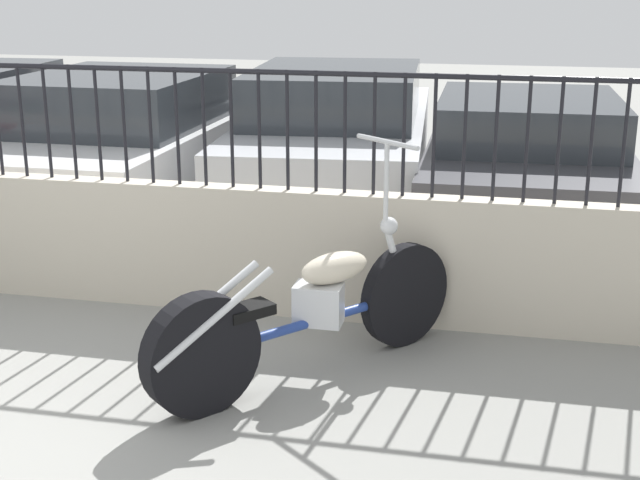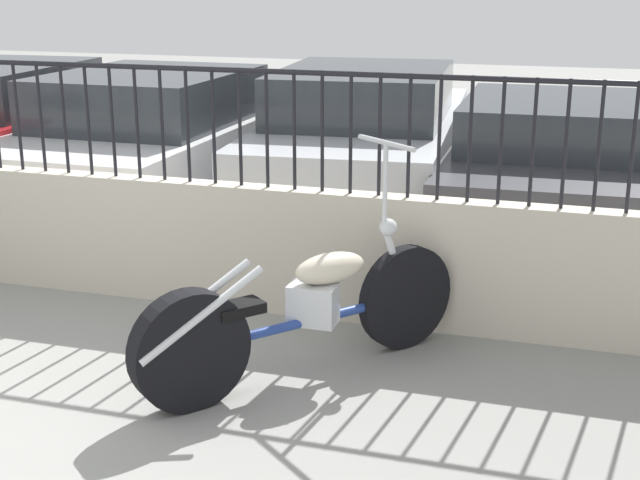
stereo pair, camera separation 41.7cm
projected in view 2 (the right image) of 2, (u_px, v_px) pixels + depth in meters
low_wall at (120, 235)px, 6.50m from camera, size 8.68×0.18×0.89m
fence_railing at (111, 102)px, 6.22m from camera, size 8.68×0.04×0.80m
motorcycle_blue at (288, 316)px, 5.11m from camera, size 1.47×1.74×1.35m
car_white at (160, 138)px, 8.94m from camera, size 1.91×4.36×1.35m
car_silver at (366, 136)px, 8.95m from camera, size 2.11×4.62×1.39m
car_dark_grey at (553, 162)px, 8.06m from camera, size 1.84×4.11×1.22m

